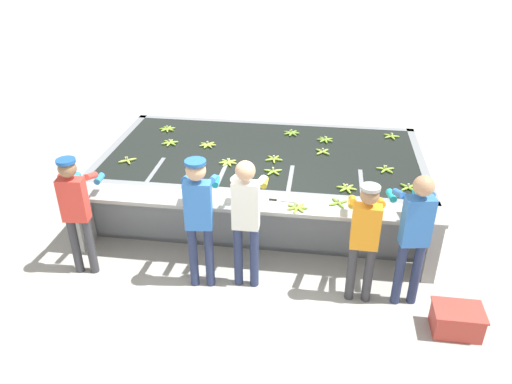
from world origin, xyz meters
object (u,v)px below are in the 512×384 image
object	(u,v)px
banana_bunch_floating_13	(391,136)
banana_bunch_floating_9	(208,145)
banana_bunch_floating_12	(347,188)
worker_3	(365,233)
banana_bunch_ledge_0	(338,203)
banana_bunch_floating_2	(167,129)
banana_bunch_floating_7	(274,159)
banana_bunch_floating_8	(323,152)
banana_bunch_ledge_1	(297,207)
worker_4	(415,229)
worker_2	(246,212)
banana_bunch_floating_5	(228,162)
banana_bunch_floating_11	(170,143)
banana_bunch_floating_10	(386,169)
banana_bunch_floating_1	(273,171)
banana_bunch_floating_3	(408,188)
banana_bunch_floating_6	(127,160)
crate	(457,320)
worker_0	(76,205)
banana_bunch_floating_4	(325,140)
worker_1	(199,211)
knife_0	(278,200)
banana_bunch_floating_0	(291,133)

from	to	relation	value
banana_bunch_floating_13	banana_bunch_floating_9	bearing A→B (deg)	-165.38
banana_bunch_floating_13	banana_bunch_floating_12	bearing A→B (deg)	-111.61
worker_3	banana_bunch_ledge_0	distance (m)	0.75
banana_bunch_floating_2	banana_bunch_floating_13	size ratio (longest dim) A/B	1.01
banana_bunch_floating_7	banana_bunch_floating_9	distance (m)	1.17
banana_bunch_floating_8	banana_bunch_floating_13	size ratio (longest dim) A/B	0.87
banana_bunch_ledge_1	banana_bunch_floating_9	bearing A→B (deg)	131.24
worker_4	banana_bunch_floating_8	xyz separation A→B (m)	(-1.07, 2.24, -0.12)
banana_bunch_ledge_1	banana_bunch_floating_8	bearing A→B (deg)	81.07
worker_2	banana_bunch_floating_12	distance (m)	1.58
worker_4	banana_bunch_floating_5	world-z (taller)	worker_4
banana_bunch_floating_2	banana_bunch_floating_11	world-z (taller)	same
banana_bunch_floating_9	banana_bunch_floating_12	size ratio (longest dim) A/B	1.00
banana_bunch_floating_10	banana_bunch_floating_12	size ratio (longest dim) A/B	0.98
banana_bunch_floating_9	banana_bunch_ledge_1	bearing A→B (deg)	-48.76
banana_bunch_floating_11	banana_bunch_floating_10	bearing A→B (deg)	-8.49
banana_bunch_ledge_1	banana_bunch_floating_5	bearing A→B (deg)	133.27
banana_bunch_floating_1	banana_bunch_floating_2	distance (m)	2.40
banana_bunch_floating_9	banana_bunch_floating_3	bearing A→B (deg)	-19.06
banana_bunch_floating_12	worker_4	bearing A→B (deg)	-56.33
banana_bunch_floating_6	banana_bunch_floating_9	size ratio (longest dim) A/B	0.89
banana_bunch_floating_3	crate	world-z (taller)	banana_bunch_floating_3
banana_bunch_floating_11	worker_0	bearing A→B (deg)	-103.57
banana_bunch_floating_6	banana_bunch_floating_10	size ratio (longest dim) A/B	0.90
banana_bunch_floating_11	banana_bunch_floating_4	bearing A→B (deg)	10.85
banana_bunch_floating_4	banana_bunch_ledge_0	world-z (taller)	banana_bunch_ledge_0
worker_0	banana_bunch_floating_12	xyz separation A→B (m)	(3.33, 1.05, -0.07)
worker_1	banana_bunch_floating_2	xyz separation A→B (m)	(-1.26, 2.83, -0.15)
worker_4	banana_bunch_floating_11	distance (m)	4.18
banana_bunch_floating_4	knife_0	bearing A→B (deg)	-105.06
worker_2	banana_bunch_floating_13	bearing A→B (deg)	56.30
worker_1	knife_0	bearing A→B (deg)	36.79
banana_bunch_floating_5	banana_bunch_ledge_0	bearing A→B (deg)	-31.42
banana_bunch_ledge_0	banana_bunch_floating_9	bearing A→B (deg)	142.49
banana_bunch_ledge_1	crate	xyz separation A→B (m)	(1.88, -0.95, -0.76)
banana_bunch_floating_0	banana_bunch_floating_5	bearing A→B (deg)	-123.48
banana_bunch_floating_0	banana_bunch_ledge_0	bearing A→B (deg)	-71.17
worker_2	knife_0	distance (m)	0.68
banana_bunch_floating_10	banana_bunch_floating_13	size ratio (longest dim) A/B	1.00
banana_bunch_floating_6	banana_bunch_ledge_1	bearing A→B (deg)	-21.55
worker_3	crate	distance (m)	1.40
banana_bunch_floating_8	banana_bunch_floating_11	world-z (taller)	same
banana_bunch_ledge_1	banana_bunch_floating_0	bearing A→B (deg)	96.11
banana_bunch_floating_2	banana_bunch_floating_4	xyz separation A→B (m)	(2.70, -0.10, 0.00)
banana_bunch_floating_4	banana_bunch_floating_7	bearing A→B (deg)	-131.26
banana_bunch_floating_5	worker_2	bearing A→B (deg)	-71.70
banana_bunch_floating_13	banana_bunch_floating_1	bearing A→B (deg)	-138.99
worker_4	banana_bunch_floating_2	world-z (taller)	worker_4
worker_4	banana_bunch_floating_9	size ratio (longest dim) A/B	6.11
banana_bunch_floating_7	worker_3	bearing A→B (deg)	-56.37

